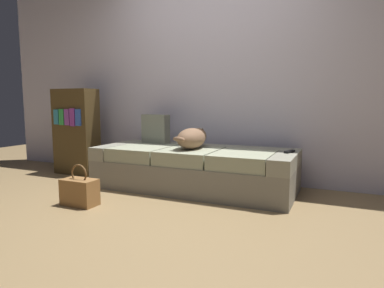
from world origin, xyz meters
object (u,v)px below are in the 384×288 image
at_px(dog_tan, 193,138).
at_px(handbag, 80,192).
at_px(throw_pillow, 156,129).
at_px(bookshelf, 76,132).
at_px(couch, 194,169).
at_px(tv_remote, 290,152).

bearing_deg(dog_tan, handbag, -126.12).
relative_size(dog_tan, handbag, 1.69).
xyz_separation_m(throw_pillow, bookshelf, (-1.12, -0.13, -0.06)).
relative_size(couch, handbag, 5.62).
bearing_deg(handbag, couch, 53.79).
distance_m(dog_tan, handbag, 1.25).
relative_size(dog_tan, throw_pillow, 1.88).
bearing_deg(dog_tan, bookshelf, 176.07).
bearing_deg(handbag, tv_remote, 31.78).
xyz_separation_m(dog_tan, handbag, (-0.69, -0.95, -0.43)).
distance_m(handbag, bookshelf, 1.54).
bearing_deg(bookshelf, throw_pillow, 6.52).
xyz_separation_m(tv_remote, bookshelf, (-2.71, 0.03, 0.10)).
bearing_deg(couch, tv_remote, 4.70).
height_order(couch, dog_tan, dog_tan).
bearing_deg(throw_pillow, couch, -21.04).
xyz_separation_m(handbag, bookshelf, (-1.02, 1.07, 0.43)).
xyz_separation_m(couch, handbag, (-0.71, -0.96, -0.09)).
height_order(handbag, bookshelf, bookshelf).
xyz_separation_m(tv_remote, throw_pillow, (-1.59, 0.15, 0.16)).
bearing_deg(bookshelf, handbag, -46.35).
height_order(throw_pillow, bookshelf, bookshelf).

